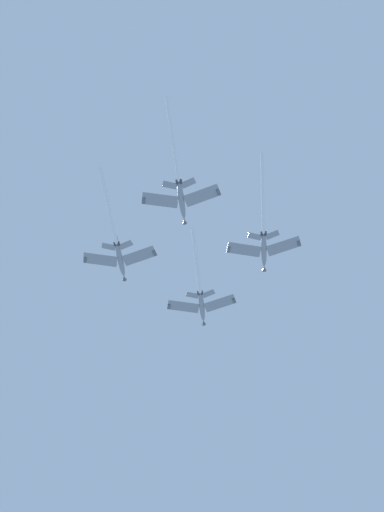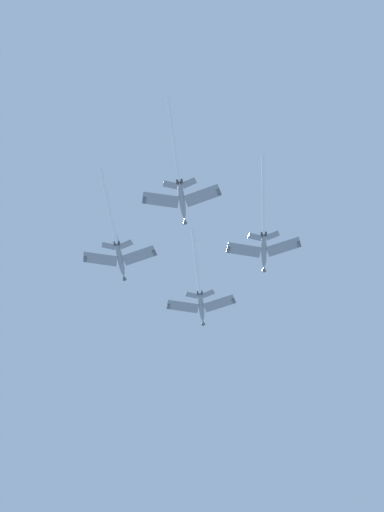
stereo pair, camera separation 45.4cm
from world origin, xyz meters
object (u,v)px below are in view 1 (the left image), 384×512
object	(u,v)px
jet_left_wing	(117,243)
jet_right_wing	(264,236)
jet_lead	(200,291)
jet_slot	(180,189)

from	to	relation	value
jet_left_wing	jet_right_wing	xyz separation A→B (m)	(12.14, 36.68, -0.73)
jet_lead	jet_left_wing	world-z (taller)	jet_lead
jet_lead	jet_slot	bearing A→B (deg)	-23.96
jet_left_wing	jet_slot	size ratio (longest dim) A/B	1.03
jet_lead	jet_slot	world-z (taller)	jet_lead
jet_right_wing	jet_slot	size ratio (longest dim) A/B	1.06
jet_right_wing	jet_slot	distance (m)	26.55
jet_right_wing	jet_left_wing	bearing A→B (deg)	-108.31
jet_lead	jet_slot	distance (m)	36.27
jet_left_wing	jet_right_wing	distance (m)	38.64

